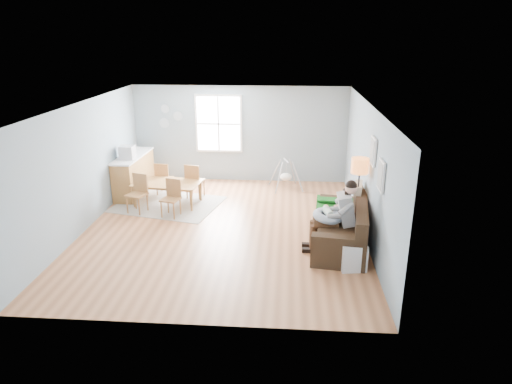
# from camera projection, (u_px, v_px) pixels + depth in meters

# --- Properties ---
(room) EXTENTS (8.40, 9.40, 3.90)m
(room) POSITION_uv_depth(u_px,v_px,m) (221.00, 119.00, 9.21)
(room) COLOR #A25F39
(window) EXTENTS (1.32, 0.08, 1.62)m
(window) POSITION_uv_depth(u_px,v_px,m) (219.00, 124.00, 12.77)
(window) COLOR white
(window) RESTS_ON room
(pictures) EXTENTS (0.05, 1.34, 0.74)m
(pictures) POSITION_uv_depth(u_px,v_px,m) (377.00, 163.00, 8.21)
(pictures) COLOR white
(pictures) RESTS_ON room
(wall_plates) EXTENTS (0.67, 0.02, 0.66)m
(wall_plates) POSITION_uv_depth(u_px,v_px,m) (169.00, 117.00, 12.81)
(wall_plates) COLOR #9BADBA
(wall_plates) RESTS_ON room
(sofa) EXTENTS (1.28, 2.41, 0.93)m
(sofa) POSITION_uv_depth(u_px,v_px,m) (344.00, 229.00, 9.17)
(sofa) COLOR black
(sofa) RESTS_ON room
(green_throw) EXTENTS (1.11, 0.92, 0.04)m
(green_throw) POSITION_uv_depth(u_px,v_px,m) (341.00, 203.00, 9.81)
(green_throw) COLOR #155D1F
(green_throw) RESTS_ON sofa
(beige_pillow) EXTENTS (0.25, 0.57, 0.55)m
(beige_pillow) POSITION_uv_depth(u_px,v_px,m) (358.00, 196.00, 9.51)
(beige_pillow) COLOR tan
(beige_pillow) RESTS_ON sofa
(father) EXTENTS (1.00, 0.46, 1.46)m
(father) POSITION_uv_depth(u_px,v_px,m) (337.00, 213.00, 8.74)
(father) COLOR gray
(father) RESTS_ON sofa
(nursing_pillow) EXTENTS (0.67, 0.66, 0.24)m
(nursing_pillow) POSITION_uv_depth(u_px,v_px,m) (328.00, 216.00, 8.80)
(nursing_pillow) COLOR #A4B7CD
(nursing_pillow) RESTS_ON father
(infant) EXTENTS (0.21, 0.41, 0.15)m
(infant) POSITION_uv_depth(u_px,v_px,m) (327.00, 211.00, 8.81)
(infant) COLOR silver
(infant) RESTS_ON nursing_pillow
(toddler) EXTENTS (0.59, 0.37, 0.89)m
(toddler) POSITION_uv_depth(u_px,v_px,m) (341.00, 204.00, 9.24)
(toddler) COLOR white
(toddler) RESTS_ON sofa
(floor_lamp) EXTENTS (0.34, 0.34, 1.71)m
(floor_lamp) POSITION_uv_depth(u_px,v_px,m) (359.00, 173.00, 9.12)
(floor_lamp) COLOR black
(floor_lamp) RESTS_ON room
(storage_cube) EXTENTS (0.50, 0.46, 0.50)m
(storage_cube) POSITION_uv_depth(u_px,v_px,m) (352.00, 256.00, 8.25)
(storage_cube) COLOR silver
(storage_cube) RESTS_ON room
(rug) EXTENTS (2.82, 2.38, 0.01)m
(rug) POSITION_uv_depth(u_px,v_px,m) (168.00, 204.00, 11.41)
(rug) COLOR gray
(rug) RESTS_ON room
(dining_table) EXTENTS (1.71, 1.08, 0.57)m
(dining_table) POSITION_uv_depth(u_px,v_px,m) (168.00, 194.00, 11.31)
(dining_table) COLOR #9C6133
(dining_table) RESTS_ON rug
(chair_sw) EXTENTS (0.52, 0.52, 0.92)m
(chair_sw) POSITION_uv_depth(u_px,v_px,m) (138.00, 191.00, 10.81)
(chair_sw) COLOR brown
(chair_sw) RESTS_ON rug
(chair_se) EXTENTS (0.48, 0.48, 0.87)m
(chair_se) POSITION_uv_depth(u_px,v_px,m) (172.00, 196.00, 10.57)
(chair_se) COLOR brown
(chair_se) RESTS_ON rug
(chair_nw) EXTENTS (0.43, 0.43, 0.88)m
(chair_nw) POSITION_uv_depth(u_px,v_px,m) (163.00, 177.00, 11.92)
(chair_nw) COLOR brown
(chair_nw) RESTS_ON rug
(chair_ne) EXTENTS (0.49, 0.49, 0.92)m
(chair_ne) POSITION_uv_depth(u_px,v_px,m) (194.00, 179.00, 11.66)
(chair_ne) COLOR brown
(chair_ne) RESTS_ON rug
(counter) EXTENTS (0.61, 1.88, 1.04)m
(counter) POSITION_uv_depth(u_px,v_px,m) (134.00, 174.00, 12.06)
(counter) COLOR #9C6133
(counter) RESTS_ON room
(monitor) EXTENTS (0.35, 0.33, 0.33)m
(monitor) POSITION_uv_depth(u_px,v_px,m) (127.00, 152.00, 11.50)
(monitor) COLOR #AEAEB3
(monitor) RESTS_ON counter
(baby_swing) EXTENTS (0.98, 0.99, 0.81)m
(baby_swing) POSITION_uv_depth(u_px,v_px,m) (286.00, 176.00, 12.41)
(baby_swing) COLOR #AEAEB3
(baby_swing) RESTS_ON room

